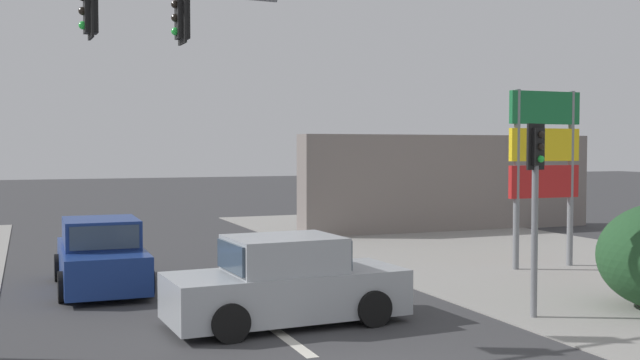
{
  "coord_description": "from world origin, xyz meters",
  "views": [
    {
      "loc": [
        -3.92,
        -8.46,
        3.12
      ],
      "look_at": [
        0.97,
        4.0,
        2.54
      ],
      "focal_mm": 42.0,
      "sensor_mm": 36.0,
      "label": 1
    }
  ],
  "objects": [
    {
      "name": "shopfront_wall_far",
      "position": [
        11.0,
        16.0,
        1.8
      ],
      "size": [
        12.0,
        1.0,
        3.6
      ],
      "primitive_type": "cube",
      "color": "gray",
      "rests_on": "ground"
    },
    {
      "name": "traffic_signal_mast",
      "position": [
        -3.73,
        3.79,
        4.15
      ],
      "size": [
        5.28,
        0.52,
        6.0
      ],
      "color": "slate",
      "rests_on": "ground"
    },
    {
      "name": "lane_dash_mid",
      "position": [
        0.0,
        3.0,
        0.0
      ],
      "size": [
        0.2,
        2.4,
        0.01
      ],
      "primitive_type": "cube",
      "color": "silver",
      "rests_on": "ground"
    },
    {
      "name": "shopping_plaza_sign",
      "position": [
        8.52,
        7.36,
        2.98
      ],
      "size": [
        2.1,
        0.16,
        4.6
      ],
      "color": "slate",
      "rests_on": "ground"
    },
    {
      "name": "sedan_oncoming_near",
      "position": [
        -2.42,
        8.64,
        0.7
      ],
      "size": [
        1.91,
        4.25,
        1.56
      ],
      "color": "navy",
      "rests_on": "ground"
    },
    {
      "name": "pedestal_signal_right_kerb",
      "position": [
        4.69,
        2.73,
        2.42
      ],
      "size": [
        0.44,
        0.31,
        3.56
      ],
      "color": "slate",
      "rests_on": "ground"
    },
    {
      "name": "lane_dash_far",
      "position": [
        0.0,
        8.0,
        0.0
      ],
      "size": [
        0.2,
        2.4,
        0.01
      ],
      "primitive_type": "cube",
      "color": "silver",
      "rests_on": "ground"
    },
    {
      "name": "sedan_crossing_left",
      "position": [
        0.32,
        4.0,
        0.7
      ],
      "size": [
        4.32,
        2.05,
        1.56
      ],
      "color": "#A3A8AD",
      "rests_on": "ground"
    }
  ]
}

